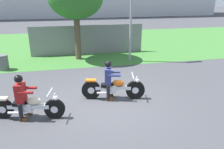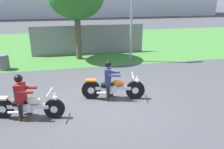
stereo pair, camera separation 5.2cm
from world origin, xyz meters
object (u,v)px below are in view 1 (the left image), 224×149
Objects in this scene: rider_lead at (109,77)px; rider_follow at (21,94)px; motorcycle_lead at (113,88)px; motorcycle_follow at (29,107)px; trash_can at (3,63)px.

rider_lead reaches higher than rider_follow.
motorcycle_lead is 0.46m from rider_lead.
motorcycle_lead reaches higher than motorcycle_follow.
motorcycle_lead is at bearing -0.78° from rider_lead.
motorcycle_lead is at bearing 27.59° from motorcycle_follow.
rider_lead is 0.66× the size of motorcycle_follow.
trash_can is at bearing 122.23° from motorcycle_follow.
rider_lead is at bearing 179.22° from motorcycle_lead.
motorcycle_follow is 0.46m from rider_follow.
rider_lead is 1.88× the size of trash_can.
rider_follow reaches higher than motorcycle_lead.
trash_can is (-4.64, 4.36, -0.03)m from motorcycle_lead.
motorcycle_follow is 2.84× the size of trash_can.
rider_follow reaches higher than trash_can.
motorcycle_lead is 6.37m from trash_can.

